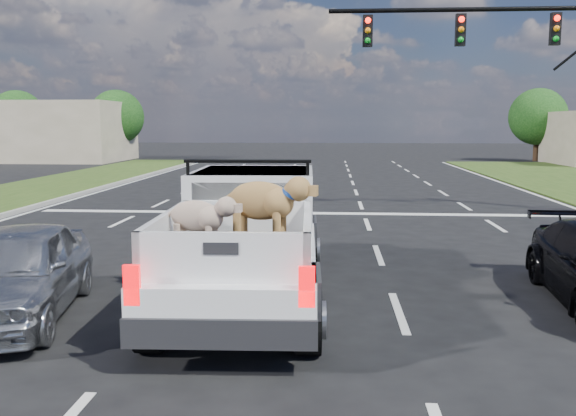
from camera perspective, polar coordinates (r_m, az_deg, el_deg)
name	(u,v)px	position (r m, az deg, el deg)	size (l,w,h in m)	color
ground	(282,310)	(9.31, -0.60, -9.51)	(160.00, 160.00, 0.00)	black
road_markings	(302,233)	(15.68, 1.35, -2.31)	(17.75, 60.00, 0.01)	silver
traffic_signal	(547,59)	(20.50, 23.04, 12.72)	(9.11, 0.31, 7.00)	black
building_left	(56,131)	(49.42, -20.88, 6.71)	(10.00, 8.00, 4.40)	#C4B296
tree_far_b	(18,117)	(52.98, -23.98, 7.77)	(4.20, 4.20, 5.40)	#332114
tree_far_c	(117,117)	(49.75, -15.74, 8.19)	(4.20, 4.20, 5.40)	#332114
tree_far_d	(538,117)	(49.28, 22.35, 7.90)	(4.20, 4.20, 5.40)	#332114
pickup_truck	(248,234)	(9.72, -3.75, -2.47)	(2.43, 6.02, 2.23)	black
silver_sedan	(17,271)	(9.64, -24.06, -5.44)	(1.59, 3.96, 1.35)	#B4B6BC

